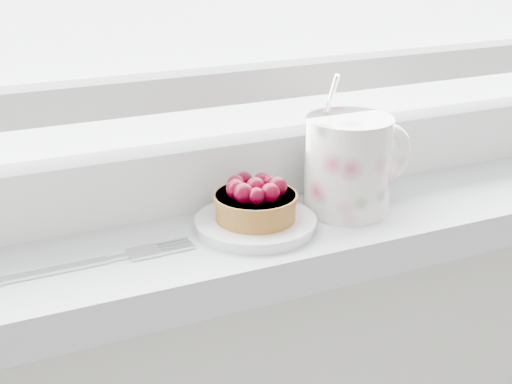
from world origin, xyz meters
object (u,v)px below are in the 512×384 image
saucer (256,224)px  raspberry_tart (255,201)px  floral_mug (351,162)px  fork (89,263)px

saucer → raspberry_tart: bearing=-155.1°
raspberry_tart → floral_mug: size_ratio=0.57×
saucer → floral_mug: bearing=2.5°
saucer → floral_mug: (0.11, 0.00, 0.05)m
saucer → raspberry_tart: (-0.00, -0.00, 0.03)m
raspberry_tart → floral_mug: 0.12m
floral_mug → fork: floral_mug is taller
saucer → fork: 0.17m
saucer → raspberry_tart: 0.03m
raspberry_tart → floral_mug: bearing=2.5°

